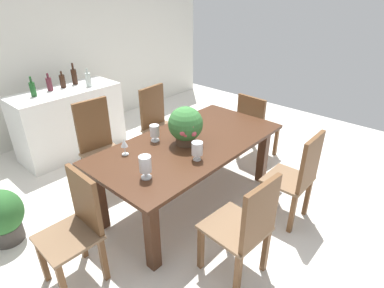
% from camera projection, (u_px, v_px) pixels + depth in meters
% --- Properties ---
extents(ground_plane, '(7.04, 7.04, 0.00)m').
position_uv_depth(ground_plane, '(176.00, 192.00, 3.68)').
color(ground_plane, silver).
extents(back_wall, '(6.40, 0.10, 2.60)m').
position_uv_depth(back_wall, '(48.00, 52.00, 4.62)').
color(back_wall, silver).
rests_on(back_wall, ground).
extents(dining_table, '(2.06, 1.03, 0.75)m').
position_uv_depth(dining_table, '(190.00, 152.00, 3.25)').
color(dining_table, '#422616').
rests_on(dining_table, ground).
extents(chair_near_right, '(0.44, 0.42, 0.99)m').
position_uv_depth(chair_near_right, '(298.00, 175.00, 3.02)').
color(chair_near_right, brown).
rests_on(chair_near_right, ground).
extents(chair_far_right, '(0.48, 0.43, 1.02)m').
position_uv_depth(chair_far_right, '(158.00, 120.00, 4.18)').
color(chair_far_right, brown).
rests_on(chair_far_right, ground).
extents(chair_head_end, '(0.43, 0.44, 0.96)m').
position_uv_depth(chair_head_end, '(77.00, 224.00, 2.42)').
color(chair_head_end, brown).
rests_on(chair_head_end, ground).
extents(chair_far_left, '(0.47, 0.45, 1.07)m').
position_uv_depth(chair_far_left, '(99.00, 142.00, 3.57)').
color(chair_far_left, brown).
rests_on(chair_far_left, ground).
extents(chair_foot_end, '(0.50, 0.47, 0.93)m').
position_uv_depth(chair_foot_end, '(255.00, 124.00, 4.18)').
color(chair_foot_end, brown).
rests_on(chair_foot_end, ground).
extents(chair_near_left, '(0.48, 0.50, 0.98)m').
position_uv_depth(chair_near_left, '(246.00, 226.00, 2.39)').
color(chair_near_left, brown).
rests_on(chair_near_left, ground).
extents(flower_centerpiece, '(0.35, 0.35, 0.39)m').
position_uv_depth(flower_centerpiece, '(186.00, 125.00, 3.07)').
color(flower_centerpiece, '#4C3828').
rests_on(flower_centerpiece, dining_table).
extents(crystal_vase_left, '(0.10, 0.10, 0.17)m').
position_uv_depth(crystal_vase_left, '(155.00, 132.00, 3.18)').
color(crystal_vase_left, silver).
rests_on(crystal_vase_left, dining_table).
extents(crystal_vase_center_near, '(0.10, 0.10, 0.21)m').
position_uv_depth(crystal_vase_center_near, '(145.00, 165.00, 2.55)').
color(crystal_vase_center_near, silver).
rests_on(crystal_vase_center_near, dining_table).
extents(crystal_vase_right, '(0.10, 0.10, 0.18)m').
position_uv_depth(crystal_vase_right, '(197.00, 149.00, 2.83)').
color(crystal_vase_right, silver).
rests_on(crystal_vase_right, dining_table).
extents(wine_glass, '(0.07, 0.07, 0.16)m').
position_uv_depth(wine_glass, '(124.00, 143.00, 2.92)').
color(wine_glass, silver).
rests_on(wine_glass, dining_table).
extents(kitchen_counter, '(1.43, 0.60, 0.92)m').
position_uv_depth(kitchen_counter, '(70.00, 121.00, 4.40)').
color(kitchen_counter, white).
rests_on(kitchen_counter, ground).
extents(wine_bottle_clear, '(0.07, 0.07, 0.26)m').
position_uv_depth(wine_bottle_clear, '(33.00, 89.00, 3.91)').
color(wine_bottle_clear, '#194C1E').
rests_on(wine_bottle_clear, kitchen_counter).
extents(wine_bottle_amber, '(0.07, 0.07, 0.23)m').
position_uv_depth(wine_bottle_amber, '(63.00, 81.00, 4.25)').
color(wine_bottle_amber, black).
rests_on(wine_bottle_amber, kitchen_counter).
extents(wine_bottle_green, '(0.07, 0.07, 0.23)m').
position_uv_depth(wine_bottle_green, '(49.00, 84.00, 4.13)').
color(wine_bottle_green, '#511E28').
rests_on(wine_bottle_green, kitchen_counter).
extents(wine_bottle_tall, '(0.08, 0.08, 0.25)m').
position_uv_depth(wine_bottle_tall, '(88.00, 79.00, 4.29)').
color(wine_bottle_tall, '#B2BFB7').
rests_on(wine_bottle_tall, kitchen_counter).
extents(wine_bottle_dark, '(0.07, 0.07, 0.30)m').
position_uv_depth(wine_bottle_dark, '(74.00, 76.00, 4.38)').
color(wine_bottle_dark, black).
rests_on(wine_bottle_dark, kitchen_counter).
extents(potted_plant_floor, '(0.40, 0.40, 0.55)m').
position_uv_depth(potted_plant_floor, '(2.00, 216.00, 2.87)').
color(potted_plant_floor, '#423D38').
rests_on(potted_plant_floor, ground).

